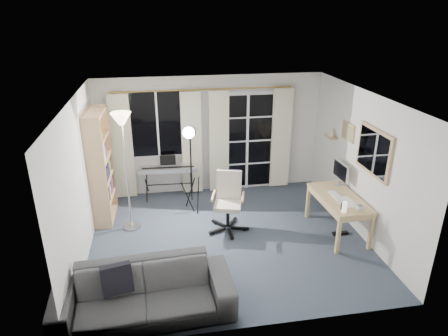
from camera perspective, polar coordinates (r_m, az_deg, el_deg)
The scene contains 17 objects.
floor at distance 6.83m, azimuth 0.56°, elevation -10.14°, with size 4.50×4.00×0.02m, color #374350.
window at distance 7.94m, azimuth -9.49°, elevation 6.28°, with size 1.20×0.08×1.40m.
french_door at distance 8.27m, azimuth 3.29°, elevation 3.77°, with size 1.32×0.09×2.11m.
curtains at distance 8.02m, azimuth -2.77°, elevation 3.69°, with size 3.60×0.07×2.13m.
bookshelf at distance 7.38m, azimuth -17.48°, elevation -0.22°, with size 0.35×0.94×2.01m.
torchiere_lamp at distance 6.65m, azimuth -14.25°, elevation 4.29°, with size 0.43×0.43×2.08m.
keyboard_piano at distance 7.96m, azimuth -7.97°, elevation -0.22°, with size 1.16×0.59×0.83m.
studio_light at distance 7.10m, azimuth -4.92°, elevation 3.72°, with size 0.37×0.38×1.74m.
office_chair at distance 6.88m, azimuth 0.65°, elevation -3.96°, with size 0.72×0.71×1.03m.
desk at distance 7.00m, azimuth 16.10°, elevation -4.58°, with size 0.68×1.29×0.68m.
monitor at distance 7.31m, azimuth 16.32°, elevation -0.49°, with size 0.17×0.49×0.42m.
desk_clutter at distance 6.83m, azimuth 16.41°, elevation -5.90°, with size 0.38×0.78×0.86m.
mug at distance 6.59m, azimuth 18.83°, elevation -5.32°, with size 0.11×0.09×0.11m, color silver.
wall_mirror at distance 6.58m, azimuth 20.62°, elevation 2.19°, with size 0.04×0.94×0.74m.
framed_print at distance 7.31m, azimuth 17.33°, elevation 4.99°, with size 0.03×0.42×0.32m.
wall_shelf at distance 7.77m, azimuth 15.11°, elevation 4.74°, with size 0.16×0.30×0.18m.
sofa at distance 5.24m, azimuth -11.45°, elevation -16.18°, with size 2.24×0.76×0.86m.
Camera 1 is at (-1.03, -5.66, 3.66)m, focal length 32.00 mm.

